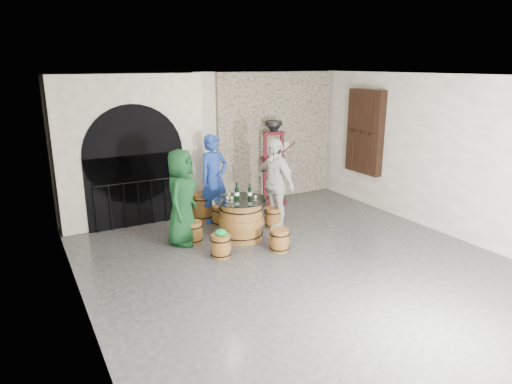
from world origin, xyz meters
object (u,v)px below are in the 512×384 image
barrel_stool_near_left (221,246)px  person_white (275,183)px  barrel_stool_far (221,215)px  person_green (181,197)px  barrel_stool_right (273,217)px  person_blue (214,179)px  corking_press (273,156)px  barrel_stool_near_right (280,240)px  barrel_table (241,219)px  side_barrel (202,207)px  wine_bottle_center (250,192)px  barrel_stool_left (193,232)px  wine_bottle_right (237,192)px  wine_bottle_left (236,192)px

barrel_stool_near_left → person_white: (1.68, 0.92, 0.74)m
barrel_stool_far → person_green: bearing=-150.4°
barrel_stool_right → person_blue: bearing=133.5°
corking_press → barrel_stool_near_right: bearing=-107.8°
barrel_table → person_blue: bearing=90.8°
barrel_stool_near_left → person_white: bearing=28.8°
barrel_stool_far → side_barrel: bearing=115.6°
barrel_stool_near_right → person_white: (0.61, 1.19, 0.74)m
wine_bottle_center → side_barrel: 1.66m
barrel_stool_left → wine_bottle_right: bearing=-13.2°
barrel_stool_near_right → person_white: bearing=63.1°
barrel_stool_left → barrel_table: bearing=-17.3°
barrel_stool_near_right → corking_press: bearing=61.6°
person_white → wine_bottle_left: (-1.02, -0.23, -0.00)m
barrel_stool_right → corking_press: bearing=59.3°
side_barrel → wine_bottle_center: bearing=-74.2°
barrel_stool_far → person_white: size_ratio=0.22×
barrel_stool_left → barrel_stool_right: bearing=0.2°
person_green → wine_bottle_center: size_ratio=5.73×
wine_bottle_left → person_blue: bearing=88.0°
barrel_stool_right → corking_press: (0.90, 1.51, 0.99)m
barrel_stool_right → wine_bottle_center: (-0.74, -0.33, 0.74)m
barrel_stool_far → barrel_stool_near_right: bearing=-78.8°
person_blue → wine_bottle_center: (0.19, -1.31, -0.01)m
barrel_stool_near_right → wine_bottle_left: wine_bottle_left is taller
barrel_stool_near_right → person_green: bearing=139.7°
barrel_stool_left → person_blue: bearing=47.8°
barrel_stool_right → person_blue: 1.55m
barrel_table → wine_bottle_center: size_ratio=3.29×
person_blue → wine_bottle_left: (-0.04, -1.20, -0.01)m
barrel_stool_far → wine_bottle_left: bearing=-93.0°
wine_bottle_left → wine_bottle_right: size_ratio=1.00×
barrel_table → barrel_stool_far: 0.98m
person_white → corking_press: bearing=141.6°
wine_bottle_left → barrel_stool_near_right: bearing=-66.9°
barrel_stool_near_right → person_blue: 2.32m
barrel_stool_right → barrel_stool_near_left: 1.87m
barrel_stool_far → person_green: person_green is taller
barrel_stool_right → side_barrel: bearing=135.2°
barrel_stool_near_left → corking_press: (2.54, 2.42, 0.99)m
wine_bottle_left → side_barrel: size_ratio=0.52×
barrel_stool_right → wine_bottle_left: bearing=-167.4°
person_blue → side_barrel: bearing=129.7°
person_blue → person_white: person_blue is taller
person_green → side_barrel: size_ratio=2.98×
barrel_stool_far → person_green: size_ratio=0.23×
person_blue → corking_press: corking_press is taller
person_blue → corking_press: (1.83, 0.53, 0.23)m
barrel_stool_far → wine_bottle_center: wine_bottle_center is taller
person_green → side_barrel: person_green is taller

